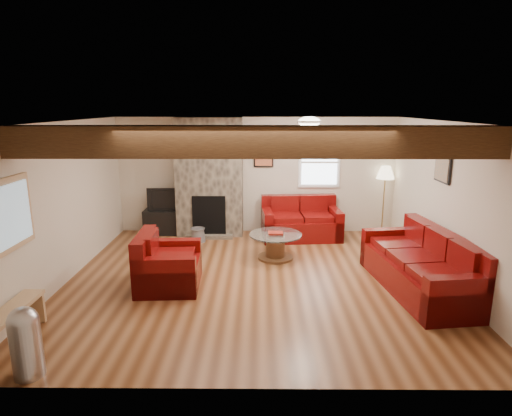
# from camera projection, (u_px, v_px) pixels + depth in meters

# --- Properties ---
(room) EXTENTS (8.00, 8.00, 8.00)m
(room) POSITION_uv_depth(u_px,v_px,m) (255.00, 204.00, 6.62)
(room) COLOR #5D3318
(room) RESTS_ON ground
(floor) EXTENTS (6.00, 6.00, 0.00)m
(floor) POSITION_uv_depth(u_px,v_px,m) (255.00, 279.00, 6.91)
(floor) COLOR #5D3318
(floor) RESTS_ON ground
(oak_beam) EXTENTS (6.00, 0.36, 0.38)m
(oak_beam) POSITION_uv_depth(u_px,v_px,m) (254.00, 142.00, 5.15)
(oak_beam) COLOR #331D0F
(oak_beam) RESTS_ON room
(chimney_breast) EXTENTS (1.40, 0.67, 2.50)m
(chimney_breast) POSITION_uv_depth(u_px,v_px,m) (209.00, 179.00, 9.06)
(chimney_breast) COLOR #3C362F
(chimney_breast) RESTS_ON floor
(back_window) EXTENTS (0.90, 0.08, 1.10)m
(back_window) POSITION_uv_depth(u_px,v_px,m) (319.00, 162.00, 9.17)
(back_window) COLOR white
(back_window) RESTS_ON room
(hatch_window) EXTENTS (0.08, 1.00, 0.90)m
(hatch_window) POSITION_uv_depth(u_px,v_px,m) (8.00, 215.00, 5.14)
(hatch_window) COLOR tan
(hatch_window) RESTS_ON room
(ceiling_dome) EXTENTS (0.40, 0.40, 0.18)m
(ceiling_dome) POSITION_uv_depth(u_px,v_px,m) (309.00, 123.00, 7.21)
(ceiling_dome) COLOR white
(ceiling_dome) RESTS_ON room
(artwork_back) EXTENTS (0.42, 0.06, 0.52)m
(artwork_back) POSITION_uv_depth(u_px,v_px,m) (264.00, 155.00, 9.15)
(artwork_back) COLOR black
(artwork_back) RESTS_ON room
(artwork_right) EXTENTS (0.06, 0.55, 0.42)m
(artwork_right) POSITION_uv_depth(u_px,v_px,m) (442.00, 169.00, 6.77)
(artwork_right) COLOR black
(artwork_right) RESTS_ON room
(sofa_three) EXTENTS (1.26, 2.43, 0.90)m
(sofa_three) POSITION_uv_depth(u_px,v_px,m) (420.00, 262.00, 6.42)
(sofa_three) COLOR #4C0507
(sofa_three) RESTS_ON floor
(loveseat) EXTENTS (1.68, 1.06, 0.86)m
(loveseat) POSITION_uv_depth(u_px,v_px,m) (301.00, 218.00, 8.97)
(loveseat) COLOR #4C0507
(loveseat) RESTS_ON floor
(armchair_red) EXTENTS (0.97, 1.09, 0.85)m
(armchair_red) POSITION_uv_depth(u_px,v_px,m) (169.00, 260.00, 6.56)
(armchair_red) COLOR #4C0507
(armchair_red) RESTS_ON floor
(coffee_table) EXTENTS (0.96, 0.96, 0.50)m
(coffee_table) POSITION_uv_depth(u_px,v_px,m) (275.00, 246.00, 7.80)
(coffee_table) COLOR #4E2B19
(coffee_table) RESTS_ON floor
(tv_cabinet) EXTENTS (1.06, 0.43, 0.53)m
(tv_cabinet) POSITION_uv_depth(u_px,v_px,m) (169.00, 222.00, 9.32)
(tv_cabinet) COLOR black
(tv_cabinet) RESTS_ON floor
(television) EXTENTS (0.86, 0.11, 0.50)m
(television) POSITION_uv_depth(u_px,v_px,m) (168.00, 199.00, 9.20)
(television) COLOR black
(television) RESTS_ON tv_cabinet
(floor_lamp) EXTENTS (0.38, 0.38, 1.49)m
(floor_lamp) POSITION_uv_depth(u_px,v_px,m) (385.00, 176.00, 9.07)
(floor_lamp) COLOR #A98946
(floor_lamp) RESTS_ON floor
(pine_bench) EXTENTS (0.27, 1.15, 0.43)m
(pine_bench) POSITION_uv_depth(u_px,v_px,m) (12.00, 327.00, 4.99)
(pine_bench) COLOR tan
(pine_bench) RESTS_ON floor
(pedal_bin) EXTENTS (0.32, 0.32, 0.77)m
(pedal_bin) POSITION_uv_depth(u_px,v_px,m) (26.00, 342.00, 4.36)
(pedal_bin) COLOR #B2B2B7
(pedal_bin) RESTS_ON floor
(coal_bucket) EXTENTS (0.31, 0.31, 0.29)m
(coal_bucket) POSITION_uv_depth(u_px,v_px,m) (198.00, 235.00, 8.80)
(coal_bucket) COLOR gray
(coal_bucket) RESTS_ON floor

